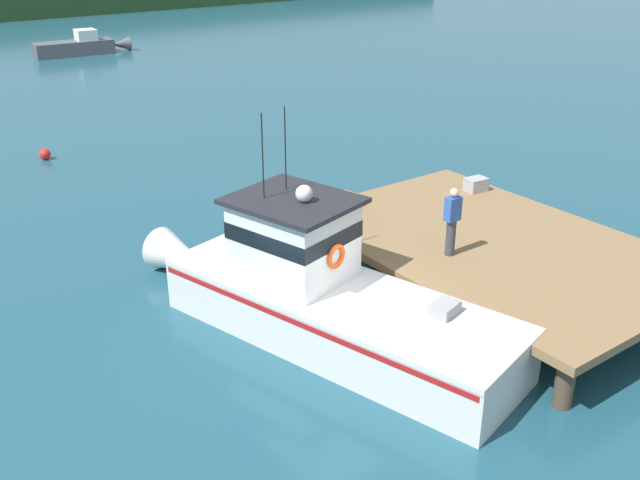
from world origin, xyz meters
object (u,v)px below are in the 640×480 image
object	(u,v)px
crate_single_far	(476,184)
deckhand_by_the_boat	(452,220)
crate_stack_near_edge	(344,202)
moored_boat_outer_mooring	(81,46)
main_fishing_boat	(317,292)
mooring_buoy_outer	(45,154)

from	to	relation	value
crate_single_far	deckhand_by_the_boat	xyz separation A→B (m)	(-3.69, -2.58, 0.67)
crate_stack_near_edge	moored_boat_outer_mooring	world-z (taller)	crate_stack_near_edge
main_fishing_boat	moored_boat_outer_mooring	xyz separation A→B (m)	(8.07, 37.61, -0.46)
main_fishing_boat	deckhand_by_the_boat	distance (m)	3.56
crate_stack_near_edge	mooring_buoy_outer	bearing A→B (deg)	107.40
crate_single_far	crate_stack_near_edge	distance (m)	4.06
crate_stack_near_edge	deckhand_by_the_boat	bearing A→B (deg)	-86.77
main_fishing_boat	crate_stack_near_edge	bearing A→B (deg)	44.42
crate_stack_near_edge	mooring_buoy_outer	size ratio (longest dim) A/B	1.42
crate_stack_near_edge	mooring_buoy_outer	world-z (taller)	crate_stack_near_edge
deckhand_by_the_boat	mooring_buoy_outer	xyz separation A→B (m)	(-4.29, 16.70, -1.85)
crate_single_far	moored_boat_outer_mooring	xyz separation A→B (m)	(1.03, 35.65, -0.84)
main_fishing_boat	crate_single_far	size ratio (longest dim) A/B	16.56
deckhand_by_the_boat	crate_stack_near_edge	bearing A→B (deg)	93.23
main_fishing_boat	mooring_buoy_outer	size ratio (longest dim) A/B	23.54
main_fishing_boat	deckhand_by_the_boat	xyz separation A→B (m)	(3.34, -0.62, 1.05)
main_fishing_boat	crate_single_far	world-z (taller)	main_fishing_boat
main_fishing_boat	moored_boat_outer_mooring	distance (m)	38.47
crate_stack_near_edge	deckhand_by_the_boat	distance (m)	3.75
main_fishing_boat	deckhand_by_the_boat	bearing A→B (deg)	-10.56
crate_single_far	moored_boat_outer_mooring	size ratio (longest dim) A/B	0.09
crate_single_far	mooring_buoy_outer	distance (m)	16.26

